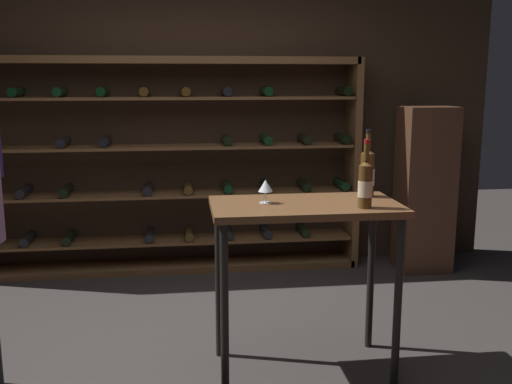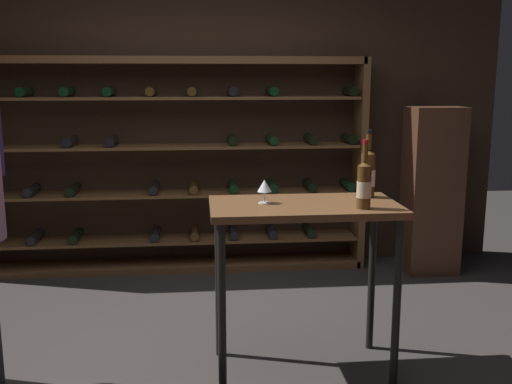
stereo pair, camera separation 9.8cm
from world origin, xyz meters
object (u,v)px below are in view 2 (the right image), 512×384
Objects in this scene: tasting_table at (304,228)px; display_cabinet at (432,191)px; wine_bottle_amber_reserve at (364,184)px; wine_bottle_black_capsule at (368,173)px; wine_rack at (173,167)px; wine_glass_stemmed_right at (264,187)px.

display_cabinet reaches higher than tasting_table.
wine_bottle_black_capsule is at bearing 70.21° from wine_bottle_amber_reserve.
display_cabinet is 2.16m from wine_bottle_amber_reserve.
wine_rack is at bearing 112.59° from tasting_table.
wine_rack is 2.14m from wine_bottle_black_capsule.
wine_glass_stemmed_right is (-1.63, -1.62, 0.36)m from display_cabinet.
wine_bottle_black_capsule is at bearing -56.11° from wine_rack.
wine_bottle_black_capsule is at bearing -124.00° from display_cabinet.
wine_glass_stemmed_right is at bearing -72.95° from wine_rack.
wine_rack is at bearing 107.05° from wine_glass_stemmed_right.
wine_rack is 9.12× the size of wine_bottle_amber_reserve.
wine_bottle_amber_reserve is at bearing -121.93° from display_cabinet.
display_cabinet reaches higher than wine_glass_stemmed_right.
wine_glass_stemmed_right is (-0.22, 0.03, 0.23)m from tasting_table.
tasting_table is 0.32m from wine_glass_stemmed_right.
wine_rack is at bearing 123.89° from wine_bottle_black_capsule.
display_cabinet is (1.41, 1.65, -0.13)m from tasting_table.
tasting_table is 2.17m from display_cabinet.
wine_bottle_black_capsule is 0.62m from wine_glass_stemmed_right.
wine_rack reaches higher than tasting_table.
wine_bottle_black_capsule is 1.07× the size of wine_bottle_amber_reserve.
wine_rack is 2.33m from wine_bottle_amber_reserve.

